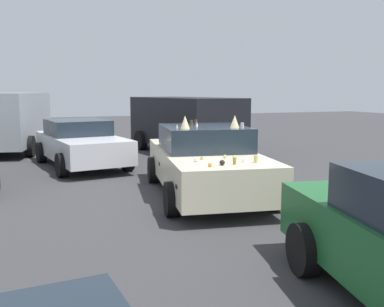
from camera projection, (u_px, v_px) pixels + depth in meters
ground_plane at (205, 195)px, 9.20m from camera, size 60.00×60.00×0.00m
art_car_decorated at (205, 161)px, 9.12m from camera, size 4.92×2.67×1.71m
parked_van_row_back_center at (9, 119)px, 15.67m from camera, size 5.40×3.13×2.12m
parked_van_row_back_far at (184, 122)px, 15.31m from camera, size 5.30×2.86×1.96m
parked_sedan_near_right at (81, 143)px, 12.60m from camera, size 4.51×2.47×1.35m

